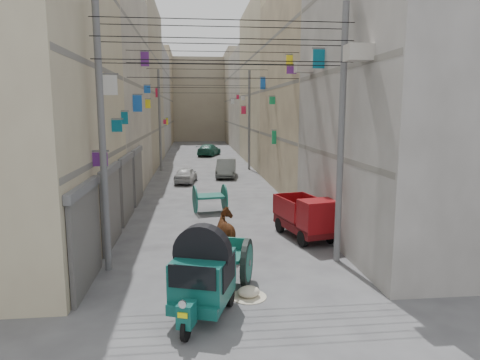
{
  "coord_description": "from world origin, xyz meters",
  "views": [
    {
      "loc": [
        -0.95,
        -6.85,
        4.81
      ],
      "look_at": [
        0.5,
        6.5,
        2.63
      ],
      "focal_mm": 32.0,
      "sensor_mm": 36.0,
      "label": 1
    }
  ],
  "objects": [
    {
      "name": "building_row_left",
      "position": [
        -8.0,
        34.13,
        6.46
      ],
      "size": [
        8.0,
        62.0,
        14.0
      ],
      "color": "#BEB490",
      "rests_on": "ground"
    },
    {
      "name": "building_row_right",
      "position": [
        8.0,
        34.13,
        6.46
      ],
      "size": [
        8.0,
        62.0,
        14.0
      ],
      "color": "#A8A39D",
      "rests_on": "ground"
    },
    {
      "name": "end_cap_building",
      "position": [
        0.0,
        66.0,
        6.5
      ],
      "size": [
        22.0,
        10.0,
        13.0
      ],
      "primitive_type": "cube",
      "color": "#9F977D",
      "rests_on": "ground"
    },
    {
      "name": "shutters_left",
      "position": [
        -3.92,
        10.38,
        1.49
      ],
      "size": [
        0.18,
        14.4,
        2.88
      ],
      "color": "#49494E",
      "rests_on": "ground"
    },
    {
      "name": "signboards",
      "position": [
        -0.01,
        21.66,
        3.43
      ],
      "size": [
        8.22,
        40.52,
        5.67
      ],
      "color": "silver",
      "rests_on": "ground"
    },
    {
      "name": "ac_units",
      "position": [
        3.65,
        7.67,
        7.43
      ],
      "size": [
        0.7,
        6.55,
        3.35
      ],
      "color": "#B0AA9E",
      "rests_on": "ground"
    },
    {
      "name": "utility_poles",
      "position": [
        0.0,
        17.0,
        4.0
      ],
      "size": [
        7.4,
        22.2,
        8.0
      ],
      "color": "slate",
      "rests_on": "ground"
    },
    {
      "name": "overhead_cables",
      "position": [
        0.0,
        14.4,
        6.77
      ],
      "size": [
        7.4,
        22.52,
        1.12
      ],
      "color": "black",
      "rests_on": "ground"
    },
    {
      "name": "auto_rickshaw",
      "position": [
        -0.79,
        2.76,
        0.99
      ],
      "size": [
        1.84,
        2.47,
        1.68
      ],
      "rotation": [
        0.0,
        0.0,
        -0.32
      ],
      "color": "black",
      "rests_on": "ground"
    },
    {
      "name": "tonga_cart",
      "position": [
        -0.15,
        4.49,
        0.7
      ],
      "size": [
        1.93,
        3.16,
        1.34
      ],
      "rotation": [
        0.0,
        0.0,
        -0.3
      ],
      "color": "black",
      "rests_on": "ground"
    },
    {
      "name": "mini_truck",
      "position": [
        3.28,
        8.26,
        0.8
      ],
      "size": [
        1.95,
        3.18,
        1.67
      ],
      "rotation": [
        0.0,
        0.0,
        0.23
      ],
      "color": "black",
      "rests_on": "ground"
    },
    {
      "name": "second_cart",
      "position": [
        -0.22,
        13.18,
        0.7
      ],
      "size": [
        1.68,
        1.53,
        1.32
      ],
      "rotation": [
        0.0,
        0.0,
        0.15
      ],
      "color": "#145749",
      "rests_on": "ground"
    },
    {
      "name": "feed_sack",
      "position": [
        0.41,
        3.58,
        0.15
      ],
      "size": [
        0.58,
        0.47,
        0.29
      ],
      "primitive_type": "ellipsoid",
      "color": "beige",
      "rests_on": "ground"
    },
    {
      "name": "horse",
      "position": [
        0.21,
        7.0,
        0.75
      ],
      "size": [
        1.23,
        1.92,
        1.5
      ],
      "primitive_type": "imported",
      "rotation": [
        0.0,
        0.0,
        3.4
      ],
      "color": "brown",
      "rests_on": "ground"
    },
    {
      "name": "distant_car_white",
      "position": [
        -1.5,
        21.87,
        0.54
      ],
      "size": [
        1.71,
        3.3,
        1.07
      ],
      "primitive_type": "imported",
      "rotation": [
        0.0,
        0.0,
        3.0
      ],
      "color": "#B8B8B8",
      "rests_on": "ground"
    },
    {
      "name": "distant_car_grey",
      "position": [
        1.4,
        24.18,
        0.64
      ],
      "size": [
        1.81,
        4.03,
        1.29
      ],
      "primitive_type": "imported",
      "rotation": [
        0.0,
        0.0,
        -0.12
      ],
      "color": "#4F5350",
      "rests_on": "ground"
    },
    {
      "name": "distant_car_green",
      "position": [
        0.7,
        39.33,
        0.62
      ],
      "size": [
        3.01,
        4.59,
        1.24
      ],
      "primitive_type": "imported",
      "rotation": [
        0.0,
        0.0,
        2.82
      ],
      "color": "#205E4C",
      "rests_on": "ground"
    }
  ]
}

